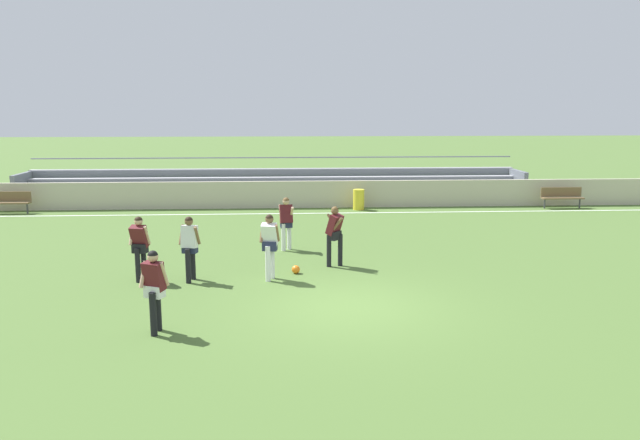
{
  "coord_description": "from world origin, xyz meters",
  "views": [
    {
      "loc": [
        -1.42,
        -12.92,
        4.34
      ],
      "look_at": [
        -0.39,
        4.74,
        1.08
      ],
      "focal_mm": 34.41,
      "sensor_mm": 36.0,
      "label": 1
    }
  ],
  "objects_px": {
    "player_dark_deep_cover": "(286,219)",
    "soccer_ball": "(296,269)",
    "bleacher_stand": "(276,184)",
    "player_dark_wide_left": "(154,284)",
    "player_dark_wide_right": "(140,243)",
    "player_dark_trailing_run": "(335,231)",
    "bench_far_right": "(562,196)",
    "bench_near_bin": "(8,200)",
    "trash_bin": "(359,200)",
    "player_white_pressing_high": "(190,243)",
    "player_white_dropping_back": "(270,241)"
  },
  "relations": [
    {
      "from": "player_dark_deep_cover",
      "to": "soccer_ball",
      "type": "relative_size",
      "value": 7.44
    },
    {
      "from": "bleacher_stand",
      "to": "player_dark_wide_left",
      "type": "xyz_separation_m",
      "value": [
        -2.11,
        -17.21,
        0.2
      ]
    },
    {
      "from": "player_dark_wide_right",
      "to": "player_dark_trailing_run",
      "type": "bearing_deg",
      "value": 13.24
    },
    {
      "from": "bench_far_right",
      "to": "soccer_ball",
      "type": "distance_m",
      "value": 15.48
    },
    {
      "from": "bench_far_right",
      "to": "player_dark_deep_cover",
      "type": "xyz_separation_m",
      "value": [
        -12.02,
        -7.3,
        0.43
      ]
    },
    {
      "from": "bleacher_stand",
      "to": "player_dark_wide_right",
      "type": "height_order",
      "value": "bleacher_stand"
    },
    {
      "from": "player_dark_wide_right",
      "to": "soccer_ball",
      "type": "bearing_deg",
      "value": 7.01
    },
    {
      "from": "player_dark_deep_cover",
      "to": "bench_near_bin",
      "type": "bearing_deg",
      "value": 147.52
    },
    {
      "from": "trash_bin",
      "to": "player_dark_wide_right",
      "type": "bearing_deg",
      "value": -122.74
    },
    {
      "from": "player_dark_trailing_run",
      "to": "player_white_pressing_high",
      "type": "bearing_deg",
      "value": -161.38
    },
    {
      "from": "player_dark_trailing_run",
      "to": "player_dark_deep_cover",
      "type": "bearing_deg",
      "value": 123.05
    },
    {
      "from": "player_dark_deep_cover",
      "to": "player_dark_trailing_run",
      "type": "bearing_deg",
      "value": -56.95
    },
    {
      "from": "bleacher_stand",
      "to": "player_dark_trailing_run",
      "type": "relative_size",
      "value": 13.91
    },
    {
      "from": "player_dark_wide_right",
      "to": "soccer_ball",
      "type": "distance_m",
      "value": 4.05
    },
    {
      "from": "bench_near_bin",
      "to": "player_dark_trailing_run",
      "type": "distance_m",
      "value": 15.84
    },
    {
      "from": "player_dark_deep_cover",
      "to": "soccer_ball",
      "type": "height_order",
      "value": "player_dark_deep_cover"
    },
    {
      "from": "bleacher_stand",
      "to": "trash_bin",
      "type": "bearing_deg",
      "value": -39.17
    },
    {
      "from": "player_dark_wide_right",
      "to": "bench_far_right",
      "type": "bearing_deg",
      "value": 33.81
    },
    {
      "from": "bench_near_bin",
      "to": "trash_bin",
      "type": "height_order",
      "value": "bench_near_bin"
    },
    {
      "from": "player_white_dropping_back",
      "to": "player_dark_wide_right",
      "type": "xyz_separation_m",
      "value": [
        -3.26,
        0.07,
        -0.02
      ]
    },
    {
      "from": "bleacher_stand",
      "to": "bench_far_right",
      "type": "bearing_deg",
      "value": -13.47
    },
    {
      "from": "bleacher_stand",
      "to": "bench_far_right",
      "type": "relative_size",
      "value": 12.97
    },
    {
      "from": "player_dark_wide_right",
      "to": "player_dark_deep_cover",
      "type": "height_order",
      "value": "player_dark_wide_right"
    },
    {
      "from": "bench_far_right",
      "to": "player_white_pressing_high",
      "type": "distance_m",
      "value": 17.93
    },
    {
      "from": "player_dark_trailing_run",
      "to": "player_dark_wide_left",
      "type": "height_order",
      "value": "player_dark_trailing_run"
    },
    {
      "from": "player_dark_wide_right",
      "to": "player_dark_wide_left",
      "type": "distance_m",
      "value": 3.87
    },
    {
      "from": "bench_near_bin",
      "to": "player_dark_wide_right",
      "type": "height_order",
      "value": "player_dark_wide_right"
    },
    {
      "from": "player_dark_deep_cover",
      "to": "player_white_dropping_back",
      "type": "bearing_deg",
      "value": -97.43
    },
    {
      "from": "player_dark_deep_cover",
      "to": "bleacher_stand",
      "type": "bearing_deg",
      "value": 92.53
    },
    {
      "from": "bench_near_bin",
      "to": "soccer_ball",
      "type": "bearing_deg",
      "value": -40.6
    },
    {
      "from": "player_dark_wide_left",
      "to": "player_dark_trailing_run",
      "type": "bearing_deg",
      "value": 51.47
    },
    {
      "from": "soccer_ball",
      "to": "player_dark_deep_cover",
      "type": "bearing_deg",
      "value": 94.97
    },
    {
      "from": "bench_near_bin",
      "to": "player_dark_deep_cover",
      "type": "bearing_deg",
      "value": -32.48
    },
    {
      "from": "player_white_pressing_high",
      "to": "player_white_dropping_back",
      "type": "bearing_deg",
      "value": 0.57
    },
    {
      "from": "bench_far_right",
      "to": "bleacher_stand",
      "type": "bearing_deg",
      "value": 166.53
    },
    {
      "from": "player_dark_wide_right",
      "to": "player_white_pressing_high",
      "type": "bearing_deg",
      "value": -3.9
    },
    {
      "from": "bleacher_stand",
      "to": "player_white_pressing_high",
      "type": "xyz_separation_m",
      "value": [
        -1.97,
        -13.59,
        0.2
      ]
    },
    {
      "from": "player_dark_deep_cover",
      "to": "player_dark_wide_left",
      "type": "distance_m",
      "value": 7.38
    },
    {
      "from": "player_white_dropping_back",
      "to": "player_dark_deep_cover",
      "type": "bearing_deg",
      "value": 82.57
    },
    {
      "from": "trash_bin",
      "to": "bench_far_right",
      "type": "bearing_deg",
      "value": -0.46
    },
    {
      "from": "bench_far_right",
      "to": "soccer_ball",
      "type": "height_order",
      "value": "bench_far_right"
    },
    {
      "from": "player_white_dropping_back",
      "to": "soccer_ball",
      "type": "xyz_separation_m",
      "value": [
        0.66,
        0.55,
        -0.9
      ]
    },
    {
      "from": "trash_bin",
      "to": "player_dark_deep_cover",
      "type": "distance_m",
      "value": 8.03
    },
    {
      "from": "player_dark_deep_cover",
      "to": "player_dark_wide_left",
      "type": "xyz_separation_m",
      "value": [
        -2.56,
        -6.92,
        0.01
      ]
    },
    {
      "from": "player_white_pressing_high",
      "to": "player_dark_wide_left",
      "type": "bearing_deg",
      "value": -92.14
    },
    {
      "from": "player_white_pressing_high",
      "to": "player_dark_wide_right",
      "type": "relative_size",
      "value": 1.0
    },
    {
      "from": "bench_near_bin",
      "to": "trash_bin",
      "type": "relative_size",
      "value": 2.05
    },
    {
      "from": "player_white_pressing_high",
      "to": "player_dark_deep_cover",
      "type": "distance_m",
      "value": 4.1
    },
    {
      "from": "bench_far_right",
      "to": "player_dark_wide_left",
      "type": "bearing_deg",
      "value": -135.73
    },
    {
      "from": "bleacher_stand",
      "to": "player_dark_deep_cover",
      "type": "height_order",
      "value": "bleacher_stand"
    }
  ]
}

